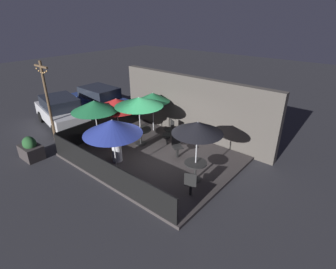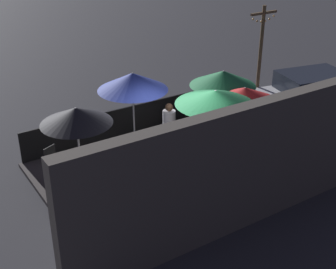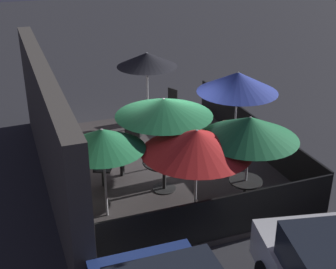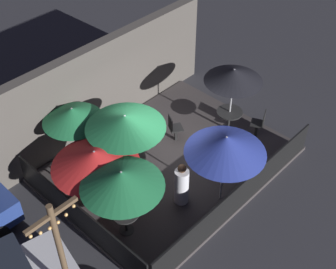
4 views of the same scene
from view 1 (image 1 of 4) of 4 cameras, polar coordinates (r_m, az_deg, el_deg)
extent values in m
plane|color=#2D2D33|center=(11.41, -3.17, -5.08)|extent=(60.00, 60.00, 0.00)
cube|color=#383333|center=(11.38, -3.18, -4.82)|extent=(6.81, 5.22, 0.12)
cube|color=#4C4742|center=(12.79, 5.36, 5.80)|extent=(8.41, 0.36, 3.04)
cube|color=black|center=(9.67, -13.70, -7.78)|extent=(6.61, 0.05, 0.95)
cube|color=black|center=(13.44, -13.82, 1.89)|extent=(0.05, 5.02, 0.95)
cylinder|color=#B2B2B7|center=(9.25, 6.17, -3.86)|extent=(0.05, 0.05, 2.31)
cone|color=black|center=(8.83, 6.45, 1.55)|extent=(1.76, 1.76, 0.41)
cylinder|color=#B2B2B7|center=(11.91, -6.15, 2.86)|extent=(0.05, 0.05, 2.26)
cone|color=#1E6B3D|center=(11.59, -6.37, 7.13)|extent=(2.15, 2.15, 0.39)
cylinder|color=#B2B2B7|center=(12.13, -15.27, 2.27)|extent=(0.05, 0.05, 2.16)
cone|color=#1E6B3D|center=(11.84, -15.73, 6.04)|extent=(2.03, 2.03, 0.47)
cylinder|color=#B2B2B7|center=(13.34, -3.27, 4.90)|extent=(0.05, 0.05, 2.02)
cone|color=#1E6B3D|center=(13.08, -3.36, 8.16)|extent=(1.72, 1.72, 0.43)
cylinder|color=#B2B2B7|center=(12.69, -10.89, 3.36)|extent=(0.05, 0.05, 2.00)
cone|color=red|center=(12.44, -11.17, 6.62)|extent=(2.26, 2.26, 0.48)
cylinder|color=#B2B2B7|center=(9.68, -11.56, -3.04)|extent=(0.05, 0.05, 2.26)
cone|color=#283893|center=(9.31, -12.02, 1.66)|extent=(2.10, 2.10, 0.52)
cylinder|color=black|center=(9.85, 5.86, -9.69)|extent=(0.45, 0.45, 0.02)
cylinder|color=black|center=(9.66, 5.95, -8.03)|extent=(0.08, 0.08, 0.70)
cylinder|color=black|center=(9.47, 6.05, -6.17)|extent=(0.82, 0.82, 0.04)
cylinder|color=black|center=(12.37, -5.92, -1.94)|extent=(0.55, 0.55, 0.02)
cylinder|color=black|center=(12.22, -5.99, -0.50)|extent=(0.08, 0.08, 0.71)
cylinder|color=black|center=(12.06, -6.07, 1.09)|extent=(1.00, 1.00, 0.04)
cylinder|color=black|center=(12.57, -14.72, -2.23)|extent=(0.39, 0.39, 0.02)
cylinder|color=black|center=(12.43, -14.89, -0.90)|extent=(0.08, 0.08, 0.67)
cylinder|color=black|center=(12.28, -15.07, 0.58)|extent=(0.71, 0.71, 0.04)
cube|color=black|center=(9.00, 4.97, -11.67)|extent=(0.11, 0.11, 0.48)
cube|color=black|center=(8.85, 5.04, -10.34)|extent=(0.53, 0.53, 0.04)
cube|color=black|center=(8.56, 4.88, -9.71)|extent=(0.37, 0.20, 0.44)
cube|color=black|center=(12.16, -0.23, -1.11)|extent=(0.11, 0.11, 0.47)
cube|color=black|center=(12.05, -0.23, -0.02)|extent=(0.56, 0.56, 0.04)
cube|color=black|center=(11.95, 0.63, 1.01)|extent=(0.27, 0.34, 0.44)
cube|color=black|center=(12.74, 0.18, 0.10)|extent=(0.11, 0.11, 0.45)
cube|color=black|center=(12.63, 0.18, 1.09)|extent=(0.54, 0.54, 0.04)
cube|color=black|center=(12.61, 0.93, 2.23)|extent=(0.37, 0.20, 0.44)
cube|color=black|center=(11.10, 2.06, -3.91)|extent=(0.11, 0.11, 0.46)
cube|color=black|center=(10.98, 2.08, -2.77)|extent=(0.55, 0.55, 0.04)
cube|color=black|center=(11.02, 1.75, -1.25)|extent=(0.23, 0.36, 0.44)
cylinder|color=silver|center=(10.90, -11.10, -3.00)|extent=(0.51, 0.51, 1.13)
sphere|color=brown|center=(10.60, -11.40, 0.25)|extent=(0.24, 0.24, 0.24)
cube|color=#332D2D|center=(12.66, -27.59, -3.38)|extent=(1.01, 0.71, 0.60)
ellipsoid|color=#235128|center=(12.49, -27.97, -1.71)|extent=(0.66, 0.53, 0.59)
cylinder|color=brown|center=(13.41, -24.62, 6.28)|extent=(0.12, 0.12, 3.83)
cube|color=brown|center=(13.03, -25.95, 13.19)|extent=(1.10, 0.08, 0.08)
sphere|color=#F4B260|center=(13.47, -26.70, 12.72)|extent=(0.07, 0.07, 0.07)
sphere|color=#F4B260|center=(13.32, -26.29, 12.32)|extent=(0.07, 0.07, 0.07)
sphere|color=#F4B260|center=(13.16, -25.90, 12.06)|extent=(0.07, 0.07, 0.07)
sphere|color=#F4B260|center=(13.00, -25.54, 11.99)|extent=(0.07, 0.07, 0.07)
sphere|color=#F4B260|center=(12.83, -25.21, 12.12)|extent=(0.07, 0.07, 0.07)
sphere|color=#F4B260|center=(12.65, -24.89, 12.40)|extent=(0.07, 0.07, 0.07)
cube|color=silver|center=(15.48, -22.16, 4.15)|extent=(4.30, 2.50, 0.70)
cube|color=#1E232D|center=(15.28, -22.55, 6.42)|extent=(2.50, 1.99, 0.60)
cylinder|color=black|center=(14.71, -17.49, 2.33)|extent=(0.66, 0.31, 0.64)
cylinder|color=black|center=(14.29, -23.45, 0.69)|extent=(0.66, 0.31, 0.64)
cylinder|color=black|center=(16.94, -20.69, 4.85)|extent=(0.66, 0.31, 0.64)
cylinder|color=black|center=(16.58, -25.91, 3.49)|extent=(0.66, 0.31, 0.64)
cube|color=navy|center=(16.77, -14.51, 6.76)|extent=(4.18, 1.77, 0.70)
cube|color=#1E232D|center=(16.58, -14.75, 8.89)|extent=(2.31, 1.60, 0.60)
cylinder|color=black|center=(16.35, -9.44, 5.47)|extent=(0.64, 0.19, 0.64)
cylinder|color=black|center=(15.45, -13.99, 3.86)|extent=(0.64, 0.19, 0.64)
cylinder|color=black|center=(18.32, -14.71, 7.13)|extent=(0.64, 0.19, 0.64)
cylinder|color=black|center=(17.51, -19.00, 5.75)|extent=(0.64, 0.19, 0.64)
camera|label=2|loc=(16.66, 41.30, 23.21)|focal=50.00mm
camera|label=3|loc=(20.06, -19.33, 24.25)|focal=50.00mm
camera|label=4|loc=(14.66, -58.10, 31.95)|focal=50.00mm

